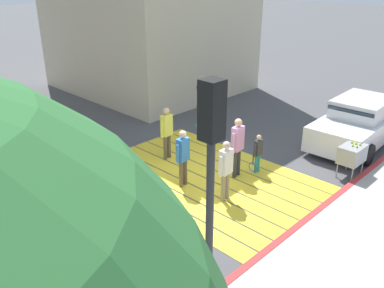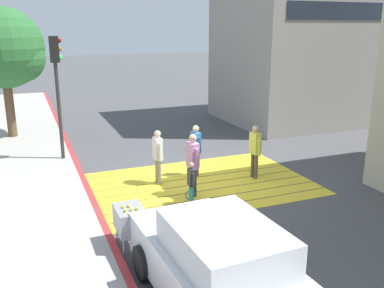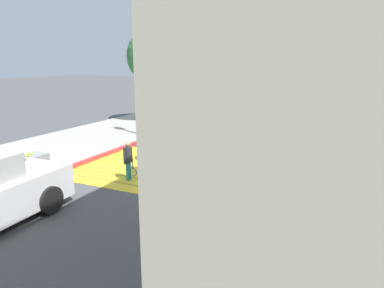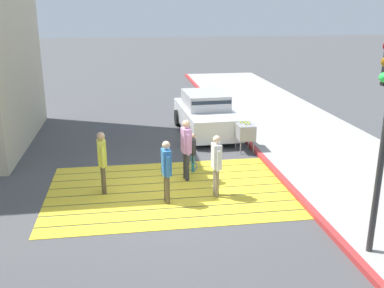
% 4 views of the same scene
% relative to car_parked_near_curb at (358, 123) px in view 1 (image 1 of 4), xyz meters
% --- Properties ---
extents(ground_plane, '(120.00, 120.00, 0.00)m').
position_rel_car_parked_near_curb_xyz_m(ground_plane, '(2.00, 5.43, -0.73)').
color(ground_plane, '#4C4C4F').
extents(crosswalk_stripes, '(6.40, 4.35, 0.01)m').
position_rel_car_parked_near_curb_xyz_m(crosswalk_stripes, '(2.00, 5.43, -0.73)').
color(crosswalk_stripes, yellow).
rests_on(crosswalk_stripes, ground).
extents(curb_painted, '(0.16, 40.00, 0.13)m').
position_rel_car_parked_near_curb_xyz_m(curb_painted, '(-1.25, 5.43, -0.67)').
color(curb_painted, '#BC3333').
rests_on(curb_painted, ground).
extents(car_parked_near_curb, '(2.13, 4.38, 1.57)m').
position_rel_car_parked_near_curb_xyz_m(car_parked_near_curb, '(0.00, 0.00, 0.00)').
color(car_parked_near_curb, white).
rests_on(car_parked_near_curb, ground).
extents(traffic_light_corner, '(0.39, 0.28, 4.24)m').
position_rel_car_parked_near_curb_xyz_m(traffic_light_corner, '(-1.58, 9.24, 2.30)').
color(traffic_light_corner, '#2D2D2D').
rests_on(traffic_light_corner, ground).
extents(tennis_ball_cart, '(0.56, 0.80, 1.02)m').
position_rel_car_parked_near_curb_xyz_m(tennis_ball_cart, '(-0.90, 2.43, -0.04)').
color(tennis_ball_cart, '#99999E').
rests_on(tennis_ball_cart, ground).
extents(pedestrian_adult_lead, '(0.27, 0.51, 1.76)m').
position_rel_car_parked_near_curb_xyz_m(pedestrian_adult_lead, '(1.42, 4.70, 0.29)').
color(pedestrian_adult_lead, '#333338').
rests_on(pedestrian_adult_lead, ground).
extents(pedestrian_adult_trailing, '(0.24, 0.48, 1.63)m').
position_rel_car_parked_near_curb_xyz_m(pedestrian_adult_trailing, '(2.11, 6.16, 0.21)').
color(pedestrian_adult_trailing, brown).
rests_on(pedestrian_adult_trailing, ground).
extents(pedestrian_adult_side, '(0.23, 0.48, 1.64)m').
position_rel_car_parked_near_curb_xyz_m(pedestrian_adult_side, '(0.81, 5.93, 0.22)').
color(pedestrian_adult_side, gray).
rests_on(pedestrian_adult_side, ground).
extents(pedestrian_teen_behind, '(0.25, 0.49, 1.67)m').
position_rel_car_parked_near_curb_xyz_m(pedestrian_teen_behind, '(3.71, 5.29, 0.24)').
color(pedestrian_teen_behind, brown).
rests_on(pedestrian_teen_behind, ground).
extents(pedestrian_child_with_racket, '(0.28, 0.37, 1.18)m').
position_rel_car_parked_near_curb_xyz_m(pedestrian_child_with_racket, '(1.14, 4.10, -0.08)').
color(pedestrian_child_with_racket, teal).
rests_on(pedestrian_child_with_racket, ground).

